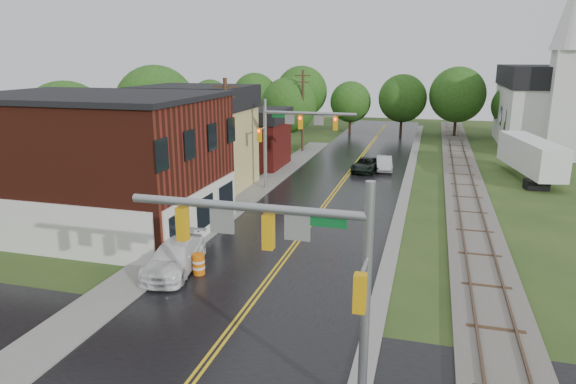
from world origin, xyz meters
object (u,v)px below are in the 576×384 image
at_px(utility_pole_b, 227,140).
at_px(semi_trailer, 531,155).
at_px(traffic_signal_far, 291,129).
at_px(tree_left_e, 290,107).
at_px(sedan_silver, 384,164).
at_px(tree_left_c, 229,114).
at_px(construction_barrel, 199,264).
at_px(utility_pole_c, 303,110).
at_px(traffic_signal_near, 293,252).
at_px(tree_left_b, 157,108).
at_px(tree_left_a, 68,128).
at_px(suv_dark, 366,165).
at_px(brick_building, 97,163).
at_px(pickup_white, 175,257).
at_px(church, 552,98).

height_order(utility_pole_b, semi_trailer, utility_pole_b).
height_order(traffic_signal_far, tree_left_e, tree_left_e).
bearing_deg(sedan_silver, tree_left_c, 160.84).
bearing_deg(construction_barrel, utility_pole_c, 95.53).
height_order(traffic_signal_near, tree_left_b, tree_left_b).
distance_m(tree_left_a, suv_dark, 25.68).
xyz_separation_m(brick_building, suv_dark, (13.87, 20.64, -3.52)).
xyz_separation_m(utility_pole_c, suv_dark, (8.18, -8.36, -4.09)).
xyz_separation_m(semi_trailer, construction_barrel, (-19.02, -26.58, -1.57)).
distance_m(suv_dark, pickup_white, 26.37).
bearing_deg(brick_building, tree_left_c, 93.14).
bearing_deg(church, traffic_signal_near, -107.72).
bearing_deg(suv_dark, utility_pole_b, -115.16).
bearing_deg(construction_barrel, utility_pole_b, 105.35).
bearing_deg(tree_left_c, sedan_silver, -11.31).
xyz_separation_m(traffic_signal_far, construction_barrel, (-0.04, -17.00, -4.44)).
height_order(tree_left_c, tree_left_e, tree_left_e).
height_order(sedan_silver, semi_trailer, semi_trailer).
distance_m(brick_building, suv_dark, 25.11).
bearing_deg(utility_pole_b, utility_pole_c, 90.00).
bearing_deg(pickup_white, tree_left_e, 88.71).
relative_size(brick_building, tree_left_b, 1.48).
bearing_deg(tree_left_a, utility_pole_c, 59.45).
bearing_deg(tree_left_e, tree_left_c, -129.81).
xyz_separation_m(traffic_signal_far, pickup_white, (-1.33, -17.00, -4.22)).
distance_m(tree_left_a, tree_left_b, 10.22).
bearing_deg(semi_trailer, tree_left_b, -172.01).
bearing_deg(brick_building, church, 50.02).
distance_m(utility_pole_b, suv_dark, 16.42).
height_order(utility_pole_c, tree_left_e, utility_pole_c).
distance_m(traffic_signal_near, tree_left_a, 30.66).
bearing_deg(brick_building, traffic_signal_near, -39.17).
distance_m(traffic_signal_far, tree_left_a, 17.16).
xyz_separation_m(tree_left_c, suv_dark, (15.23, -4.26, -3.89)).
bearing_deg(brick_building, sedan_silver, 54.33).
bearing_deg(tree_left_a, tree_left_b, 78.69).
bearing_deg(brick_building, utility_pole_c, 78.91).
xyz_separation_m(traffic_signal_near, tree_left_c, (-17.32, 37.90, -0.46)).
xyz_separation_m(utility_pole_c, semi_trailer, (22.32, -7.42, -2.62)).
distance_m(utility_pole_b, sedan_silver, 17.98).
bearing_deg(tree_left_e, utility_pole_b, -85.10).
xyz_separation_m(suv_dark, sedan_silver, (1.59, 0.90, 0.04)).
relative_size(tree_left_b, semi_trailer, 0.88).
height_order(tree_left_e, semi_trailer, tree_left_e).
bearing_deg(suv_dark, tree_left_b, -163.19).
bearing_deg(church, tree_left_a, -141.37).
relative_size(church, suv_dark, 4.43).
relative_size(traffic_signal_near, tree_left_a, 0.85).
xyz_separation_m(traffic_signal_far, semi_trailer, (18.99, 9.58, -2.88)).
bearing_deg(tree_left_c, tree_left_b, -116.56).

